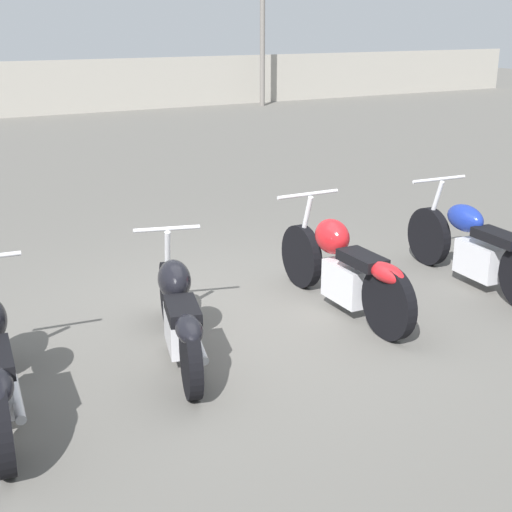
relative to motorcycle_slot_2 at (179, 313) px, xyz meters
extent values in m
plane|color=#5B5954|center=(0.88, 0.45, -0.40)|extent=(60.00, 60.00, 0.00)
cylinder|color=black|center=(-1.55, -0.92, -0.08)|extent=(0.17, 0.63, 0.62)
cylinder|color=silver|center=(-1.38, -0.44, -0.18)|extent=(0.14, 0.64, 0.07)
cylinder|color=black|center=(0.19, 0.71, -0.11)|extent=(0.25, 0.58, 0.57)
cylinder|color=black|center=(-0.18, -0.63, -0.11)|extent=(0.25, 0.58, 0.57)
cube|color=silver|center=(-0.01, -0.03, -0.14)|extent=(0.33, 0.53, 0.31)
ellipsoid|color=black|center=(0.05, 0.20, 0.21)|extent=(0.39, 0.52, 0.32)
cube|color=black|center=(-0.07, -0.25, 0.13)|extent=(0.36, 0.52, 0.10)
ellipsoid|color=black|center=(-0.16, -0.58, 0.12)|extent=(0.31, 0.48, 0.16)
cylinder|color=silver|center=(0.17, 0.61, 0.53)|extent=(0.57, 0.19, 0.04)
cylinder|color=silver|center=(0.18, 0.66, 0.21)|extent=(0.11, 0.25, 0.62)
cylinder|color=silver|center=(0.07, -0.19, -0.20)|extent=(0.26, 0.70, 0.07)
cylinder|color=black|center=(1.76, 0.92, -0.07)|extent=(0.11, 0.65, 0.65)
cylinder|color=black|center=(1.73, -0.53, -0.07)|extent=(0.11, 0.65, 0.65)
cube|color=silver|center=(1.74, 0.13, -0.10)|extent=(0.21, 0.53, 0.36)
ellipsoid|color=red|center=(1.75, 0.37, 0.29)|extent=(0.29, 0.43, 0.33)
cube|color=black|center=(1.74, -0.12, 0.21)|extent=(0.25, 0.51, 0.10)
ellipsoid|color=red|center=(1.73, -0.48, 0.19)|extent=(0.21, 0.44, 0.16)
cylinder|color=silver|center=(1.76, 0.82, 0.61)|extent=(0.69, 0.05, 0.04)
cylinder|color=silver|center=(1.76, 0.87, 0.27)|extent=(0.06, 0.26, 0.66)
cylinder|color=silver|center=(1.86, -0.02, -0.17)|extent=(0.08, 0.61, 0.07)
cylinder|color=black|center=(3.40, 0.83, -0.07)|extent=(0.15, 0.66, 0.65)
cube|color=silver|center=(3.34, 0.01, -0.10)|extent=(0.24, 0.55, 0.36)
ellipsoid|color=navy|center=(3.35, 0.27, 0.28)|extent=(0.27, 0.51, 0.28)
cube|color=black|center=(3.32, -0.24, 0.21)|extent=(0.28, 0.58, 0.10)
cylinder|color=silver|center=(3.39, 0.73, 0.60)|extent=(0.68, 0.09, 0.04)
cylinder|color=silver|center=(3.39, 0.78, 0.27)|extent=(0.07, 0.26, 0.66)
cylinder|color=silver|center=(3.44, -0.14, -0.17)|extent=(0.12, 0.70, 0.07)
camera|label=1|loc=(-2.02, -4.95, 2.25)|focal=50.00mm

